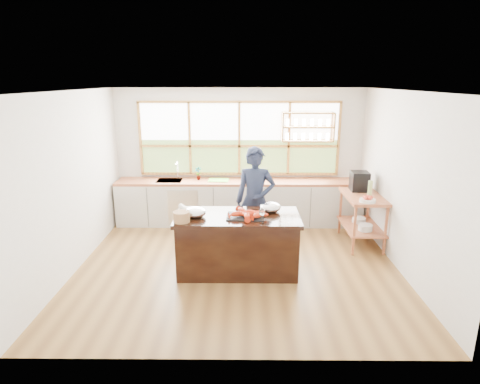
{
  "coord_description": "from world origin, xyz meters",
  "views": [
    {
      "loc": [
        0.09,
        -5.84,
        2.86
      ],
      "look_at": [
        0.03,
        0.15,
        1.17
      ],
      "focal_mm": 30.0,
      "sensor_mm": 36.0,
      "label": 1
    }
  ],
  "objects_px": {
    "cook": "(255,201)",
    "wicker_basket": "(182,217)",
    "island": "(238,243)",
    "espresso_machine": "(359,181)"
  },
  "relations": [
    {
      "from": "cook",
      "to": "wicker_basket",
      "type": "bearing_deg",
      "value": -131.77
    },
    {
      "from": "island",
      "to": "espresso_machine",
      "type": "height_order",
      "value": "espresso_machine"
    },
    {
      "from": "wicker_basket",
      "to": "cook",
      "type": "bearing_deg",
      "value": 43.46
    },
    {
      "from": "espresso_machine",
      "to": "wicker_basket",
      "type": "xyz_separation_m",
      "value": [
        -2.98,
        -1.68,
        -0.1
      ]
    },
    {
      "from": "cook",
      "to": "espresso_machine",
      "type": "xyz_separation_m",
      "value": [
        1.91,
        0.67,
        0.17
      ]
    },
    {
      "from": "island",
      "to": "cook",
      "type": "bearing_deg",
      "value": 69.08
    },
    {
      "from": "island",
      "to": "cook",
      "type": "xyz_separation_m",
      "value": [
        0.28,
        0.74,
        0.45
      ]
    },
    {
      "from": "island",
      "to": "wicker_basket",
      "type": "bearing_deg",
      "value": -160.78
    },
    {
      "from": "island",
      "to": "wicker_basket",
      "type": "xyz_separation_m",
      "value": [
        -0.79,
        -0.28,
        0.52
      ]
    },
    {
      "from": "island",
      "to": "espresso_machine",
      "type": "bearing_deg",
      "value": 32.76
    }
  ]
}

